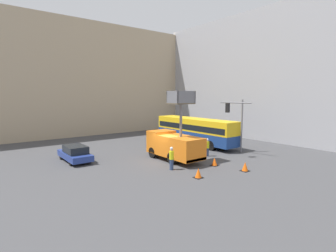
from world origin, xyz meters
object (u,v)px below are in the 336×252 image
Objects in this scene: road_worker_near_truck at (172,158)px; traffic_cone_far_side at (215,162)px; traffic_cone_near_truck at (198,173)px; city_bus at (195,129)px; traffic_cone_mid_road at (245,167)px; utility_truck at (174,144)px; road_worker_directing at (207,147)px; traffic_light_pole at (237,117)px; parked_car_curbside at (75,153)px.

road_worker_near_truck reaches higher than traffic_cone_far_side.
traffic_cone_near_truck is at bearing -155.62° from traffic_cone_far_side.
traffic_cone_mid_road is (-4.79, -10.91, -1.56)m from city_bus.
utility_truck is at bearing -154.46° from road_worker_near_truck.
traffic_cone_far_side is at bearing 24.38° from traffic_cone_near_truck.
utility_truck is 5.68m from traffic_cone_near_truck.
traffic_cone_far_side is (3.48, 1.58, -0.01)m from traffic_cone_near_truck.
road_worker_directing reaches higher than traffic_cone_far_side.
traffic_light_pole is 7.62× the size of traffic_cone_mid_road.
traffic_cone_far_side is at bearing -44.53° from parked_car_curbside.
parked_car_curbside is (-9.10, 8.95, 0.42)m from traffic_cone_far_side.
city_bus is at bearing 66.29° from traffic_cone_mid_road.
utility_truck is at bearing 70.05° from traffic_cone_near_truck.
traffic_cone_mid_road is (4.48, -3.93, -0.62)m from road_worker_near_truck.
utility_truck is 9.24m from parked_car_curbside.
road_worker_near_truck reaches higher than parked_car_curbside.
traffic_cone_mid_road is at bearing -135.20° from traffic_light_pole.
traffic_light_pole is at bearing -27.00° from parked_car_curbside.
traffic_cone_mid_road is at bearing -74.38° from traffic_cone_far_side.
traffic_cone_near_truck is at bearing 166.05° from traffic_cone_mid_road.
traffic_light_pole is at bearing 160.97° from road_worker_near_truck.
road_worker_near_truck is (-8.85, -0.41, -2.88)m from traffic_light_pole.
traffic_cone_far_side is (1.59, -3.63, -1.22)m from utility_truck.
traffic_cone_mid_road is at bearing -49.65° from parked_car_curbside.
city_bus is at bearing -2.62° from parked_car_curbside.
utility_truck is at bearing -35.31° from parked_car_curbside.
traffic_light_pole reaches higher than road_worker_near_truck.
traffic_cone_mid_road is at bearing -69.62° from utility_truck.
traffic_cone_near_truck is (0.26, -2.88, -0.62)m from road_worker_near_truck.
utility_truck is at bearing 110.38° from traffic_cone_mid_road.
road_worker_near_truck is 9.34m from parked_car_curbside.
traffic_cone_far_side is (-5.53, -8.29, -1.57)m from city_bus.
city_bus reaches higher than parked_car_curbside.
city_bus is 11.65m from road_worker_near_truck.
traffic_light_pole is 9.84m from traffic_cone_near_truck.
utility_truck is 8.51m from city_bus.
traffic_cone_near_truck is 1.03× the size of traffic_cone_far_side.
traffic_cone_near_truck is (-8.59, -3.29, -3.50)m from traffic_light_pole.
road_worker_directing is 5.70m from traffic_cone_mid_road.
traffic_cone_far_side is at bearing -66.36° from utility_truck.
traffic_cone_mid_road is (-1.35, -5.51, -0.56)m from road_worker_directing.
utility_truck is 3.57× the size of road_worker_directing.
utility_truck is 1.38× the size of parked_car_curbside.
traffic_cone_far_side is at bearing 105.62° from traffic_cone_mid_road.
road_worker_near_truck is 2.96m from traffic_cone_near_truck.
traffic_cone_far_side is (-0.73, 2.63, -0.02)m from traffic_cone_mid_road.
parked_car_curbside is (-5.36, 7.65, -0.21)m from road_worker_near_truck.
parked_car_curbside is at bearing 118.09° from traffic_cone_near_truck.
traffic_cone_mid_road is (2.33, -6.26, -1.21)m from utility_truck.
utility_truck is at bearing 164.01° from traffic_light_pole.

